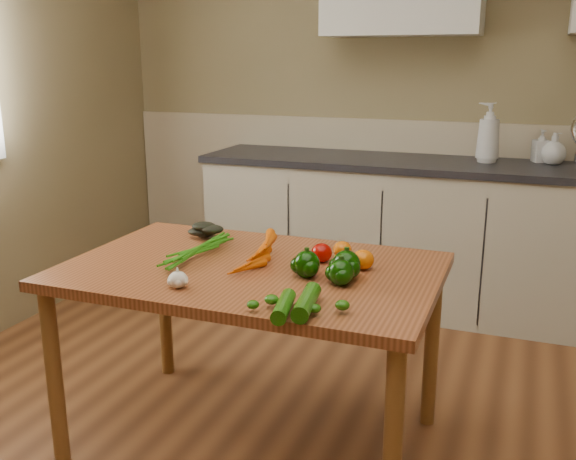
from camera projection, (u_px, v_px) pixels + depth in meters
The scene contains 17 objects.
room at pixel (284, 140), 1.85m from camera, with size 4.04×5.04×2.64m.
counter_run at pixel (440, 236), 3.80m from camera, with size 2.84×0.64×1.14m.
table at pixel (252, 287), 2.39m from camera, with size 1.37×0.88×0.73m.
soap_bottle_a at pixel (489, 133), 3.62m from camera, with size 0.13×0.13×0.34m, color silver.
soap_bottle_b at pixel (541, 146), 3.65m from camera, with size 0.08×0.09×0.18m, color silver.
soap_bottle_c at pixel (554, 148), 3.59m from camera, with size 0.14×0.14×0.17m, color silver.
carrot_bunch at pixel (241, 252), 2.42m from camera, with size 0.25×0.20×0.07m, color #E65C05, non-canonical shape.
leafy_greens at pixel (200, 228), 2.72m from camera, with size 0.20×0.18×0.10m, color black, non-canonical shape.
garlic_bulb at pixel (178, 280), 2.14m from camera, with size 0.07×0.07×0.06m, color white.
pepper_a at pixel (307, 264), 2.24m from camera, with size 0.09×0.09×0.09m, color black.
pepper_b at pixel (346, 265), 2.23m from camera, with size 0.10×0.10×0.10m, color black.
pepper_c at pixel (341, 272), 2.16m from camera, with size 0.09×0.09×0.09m, color black.
tomato_a at pixel (322, 253), 2.41m from camera, with size 0.08×0.08×0.07m, color #990802.
tomato_b at pixel (342, 250), 2.46m from camera, with size 0.07×0.07×0.07m, color #DC5D05.
tomato_c at pixel (363, 260), 2.33m from camera, with size 0.08×0.08×0.07m, color #DC5D05.
zucchini_a at pixel (307, 302), 1.95m from camera, with size 0.06×0.06×0.22m, color #174D08.
zucchini_b at pixel (284, 306), 1.92m from camera, with size 0.05×0.05×0.19m, color #174D08.
Camera 1 is at (0.67, -1.55, 1.48)m, focal length 40.00 mm.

